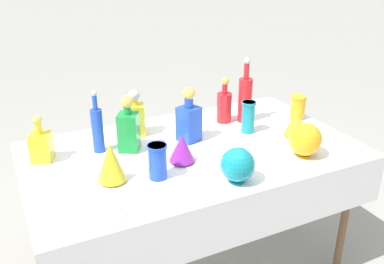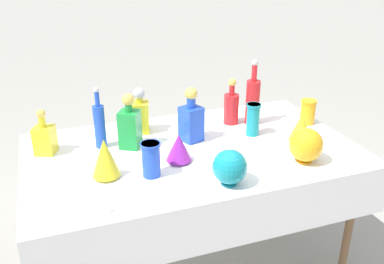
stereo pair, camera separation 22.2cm
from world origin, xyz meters
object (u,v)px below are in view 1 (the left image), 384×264
object	(u,v)px
square_decanter_1	(135,116)
fluted_vase_2	(296,123)
slender_vase_2	(248,116)
cardboard_box_behind_left	(117,161)
tall_bottle_0	(97,128)
square_decanter_2	(129,128)
round_bowl_1	(305,140)
square_decanter_0	(189,119)
slender_vase_0	(157,160)
fluted_vase_0	(111,162)
round_bowl_0	(238,165)
tall_bottle_1	(245,98)
fluted_vase_1	(182,148)
tall_bottle_2	(224,105)
square_decanter_3	(41,145)
slender_vase_1	(298,107)

from	to	relation	value
square_decanter_1	fluted_vase_2	world-z (taller)	square_decanter_1
slender_vase_2	cardboard_box_behind_left	xyz separation A→B (m)	(-0.50, 1.07, -0.69)
tall_bottle_0	fluted_vase_2	bearing A→B (deg)	-16.12
square_decanter_2	round_bowl_1	bearing A→B (deg)	-30.26
slender_vase_2	square_decanter_2	bearing A→B (deg)	173.68
square_decanter_0	square_decanter_2	distance (m)	0.33
square_decanter_1	fluted_vase_2	xyz separation A→B (m)	(0.79, -0.42, -0.03)
slender_vase_0	fluted_vase_0	bearing A→B (deg)	163.89
round_bowl_0	square_decanter_1	bearing A→B (deg)	109.09
tall_bottle_1	fluted_vase_1	distance (m)	0.65
tall_bottle_1	fluted_vase_0	size ratio (longest dim) A/B	2.05
tall_bottle_2	square_decanter_2	distance (m)	0.65
slender_vase_0	tall_bottle_0	bearing A→B (deg)	114.14
square_decanter_3	fluted_vase_0	distance (m)	0.44
slender_vase_0	fluted_vase_0	size ratio (longest dim) A/B	0.87
tall_bottle_0	round_bowl_0	bearing A→B (deg)	-50.07
round_bowl_0	tall_bottle_0	bearing A→B (deg)	129.93
square_decanter_3	fluted_vase_1	distance (m)	0.70
square_decanter_2	fluted_vase_1	xyz separation A→B (m)	(0.19, -0.25, -0.04)
fluted_vase_2	round_bowl_0	bearing A→B (deg)	-152.89
fluted_vase_0	tall_bottle_2	bearing A→B (deg)	26.01
square_decanter_3	cardboard_box_behind_left	world-z (taller)	square_decanter_3
tall_bottle_2	slender_vase_0	world-z (taller)	tall_bottle_2
square_decanter_0	square_decanter_3	distance (m)	0.77
tall_bottle_2	slender_vase_1	distance (m)	0.46
square_decanter_2	square_decanter_1	bearing A→B (deg)	61.46
slender_vase_1	fluted_vase_2	bearing A→B (deg)	-131.10
square_decanter_1	fluted_vase_1	bearing A→B (deg)	-77.29
square_decanter_0	cardboard_box_behind_left	size ratio (longest dim) A/B	0.71
fluted_vase_0	tall_bottle_1	bearing A→B (deg)	20.69
slender_vase_1	slender_vase_0	bearing A→B (deg)	-164.13
round_bowl_0	tall_bottle_2	bearing A→B (deg)	65.12
square_decanter_3	slender_vase_1	distance (m)	1.50
slender_vase_1	slender_vase_2	world-z (taller)	slender_vase_2
tall_bottle_2	round_bowl_1	xyz separation A→B (m)	(0.14, -0.58, -0.01)
fluted_vase_2	square_decanter_3	bearing A→B (deg)	166.28
slender_vase_0	round_bowl_0	distance (m)	0.37
tall_bottle_1	round_bowl_1	distance (m)	0.53
slender_vase_0	round_bowl_0	xyz separation A→B (m)	(0.31, -0.19, -0.00)
square_decanter_0	slender_vase_1	world-z (taller)	square_decanter_0
slender_vase_2	round_bowl_0	size ratio (longest dim) A/B	1.10
tall_bottle_0	tall_bottle_1	size ratio (longest dim) A/B	0.85
square_decanter_1	square_decanter_2	size ratio (longest dim) A/B	0.88
slender_vase_1	fluted_vase_2	size ratio (longest dim) A/B	0.92
tall_bottle_0	square_decanter_0	distance (m)	0.49
tall_bottle_2	square_decanter_0	size ratio (longest dim) A/B	0.92
square_decanter_2	fluted_vase_2	xyz separation A→B (m)	(0.89, -0.25, -0.04)
cardboard_box_behind_left	fluted_vase_2	bearing A→B (deg)	-60.57
square_decanter_3	slender_vase_2	bearing A→B (deg)	-7.78
tall_bottle_2	square_decanter_2	bearing A→B (deg)	-169.38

